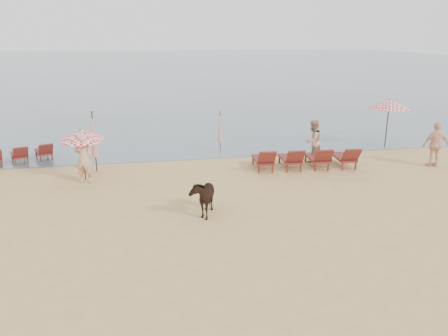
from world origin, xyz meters
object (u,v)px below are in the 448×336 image
Objects in this scene: cow at (203,196)px; umbrella_open_left_b at (81,134)px; umbrella_closed_left at (94,135)px; beachgoer_left at (84,158)px; lounger_cluster_left at (7,156)px; lounger_cluster_right at (305,158)px; beachgoer_right_b at (435,145)px; umbrella_closed_right at (220,127)px; beachgoer_right_a at (313,141)px; umbrella_open_right at (389,104)px.

umbrella_open_left_b is at bearing 149.97° from cow.
umbrella_closed_left reaches higher than beachgoer_left.
umbrella_open_left_b is (3.58, -2.76, 1.41)m from lounger_cluster_left.
lounger_cluster_right is 6.37m from cow.
umbrella_closed_left is 1.74× the size of cow.
umbrella_closed_right is at bearing -22.56° from beachgoer_right_b.
lounger_cluster_right is 4.66m from umbrella_closed_right.
beachgoer_right_a is at bearing -29.30° from lounger_cluster_left.
umbrella_open_left_b is at bearing -58.48° from lounger_cluster_left.
umbrella_closed_left reaches higher than beachgoer_right_b.
cow is 0.76× the size of beachgoer_left.
umbrella_closed_left is 1.31× the size of beachgoer_left.
umbrella_closed_right is at bearing -66.28° from beachgoer_right_a.
beachgoer_right_b is at bearing 33.78° from cow.
umbrella_closed_right is at bearing 91.93° from cow.
umbrella_open_left_b is at bearing -28.03° from beachgoer_right_a.
lounger_cluster_right is (12.57, -2.95, 0.06)m from lounger_cluster_left.
umbrella_closed_left reaches higher than lounger_cluster_left.
umbrella_open_left_b is 1.11× the size of beachgoer_right_a.
beachgoer_right_a is at bearing -159.78° from beachgoer_left.
umbrella_open_right is at bearing -21.47° from lounger_cluster_left.
lounger_cluster_left is 2.76× the size of cow.
beachgoer_left is at bearing -77.86° from umbrella_open_left_b.
beachgoer_left is (-4.01, 3.88, 0.35)m from cow.
lounger_cluster_left is 17.96m from umbrella_open_right.
umbrella_open_right is 14.05m from umbrella_closed_left.
beachgoer_right_b reaches higher than beachgoer_left.
umbrella_open_right reaches higher than cow.
beachgoer_right_a is (9.35, -0.28, -0.61)m from umbrella_closed_left.
beachgoer_right_a is at bearing -15.80° from beachgoer_right_b.
lounger_cluster_right is 2.28× the size of beachgoer_left.
beachgoer_right_b reaches higher than lounger_cluster_left.
beachgoer_right_a reaches higher than cow.
umbrella_open_right is 3.68m from beachgoer_right_b.
beachgoer_right_b is at bearing -25.84° from umbrella_closed_right.
lounger_cluster_left is at bearing -8.11° from beachgoer_right_b.
umbrella_open_right is 14.58m from beachgoer_left.
umbrella_closed_right is 4.48m from beachgoer_right_a.
beachgoer_left reaches higher than cow.
umbrella_open_right is 1.29× the size of beachgoer_right_a.
umbrella_closed_left is at bearing -4.57° from beachgoer_right_b.
umbrella_closed_left is 1.31× the size of beachgoer_right_b.
beachgoer_left is at bearing -61.44° from lounger_cluster_left.
beachgoer_left is at bearing -25.93° from beachgoer_right_a.
umbrella_closed_right is at bearing 32.24° from umbrella_open_left_b.
beachgoer_right_b is at bearing -7.85° from umbrella_closed_left.
umbrella_closed_left is (3.91, -1.69, 1.14)m from lounger_cluster_left.
umbrella_open_left_b is 14.52m from umbrella_open_right.
beachgoer_right_a is 0.98× the size of beachgoer_right_b.
lounger_cluster_right is 1.29m from beachgoer_right_a.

